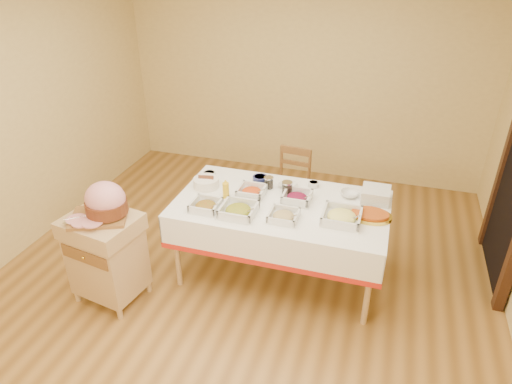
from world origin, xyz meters
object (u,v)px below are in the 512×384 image
butcher_cart (106,253)px  brass_platter (370,215)px  preserve_jar_left (269,183)px  ham_on_board (105,203)px  plate_stack (376,195)px  preserve_jar_right (287,189)px  bread_basket (206,182)px  dining_table (281,219)px  dining_chair (291,186)px  mustard_bottle (226,190)px

butcher_cart → brass_platter: 2.20m
butcher_cart → preserve_jar_left: bearing=40.5°
ham_on_board → preserve_jar_left: (1.08, 0.93, -0.12)m
ham_on_board → plate_stack: bearing=25.7°
preserve_jar_right → bread_basket: bearing=-173.4°
preserve_jar_left → plate_stack: 0.95m
preserve_jar_right → butcher_cart: bearing=-145.6°
preserve_jar_right → plate_stack: preserve_jar_right is taller
dining_table → plate_stack: plate_stack is taller
ham_on_board → brass_platter: ham_on_board is taller
dining_chair → ham_on_board: 2.05m
preserve_jar_right → mustard_bottle: bearing=-155.8°
preserve_jar_right → bread_basket: (-0.74, -0.09, -0.01)m
mustard_bottle → plate_stack: 1.30m
mustard_bottle → plate_stack: size_ratio=0.76×
butcher_cart → preserve_jar_right: size_ratio=6.71×
preserve_jar_right → plate_stack: 0.77m
dining_table → ham_on_board: bearing=-151.1°
butcher_cart → mustard_bottle: mustard_bottle is taller
bread_basket → brass_platter: 1.48m
ham_on_board → preserve_jar_right: bearing=34.3°
bread_basket → preserve_jar_right: bearing=6.6°
butcher_cart → plate_stack: plate_stack is taller
butcher_cart → preserve_jar_right: 1.63m
dining_table → preserve_jar_right: size_ratio=15.26×
preserve_jar_left → mustard_bottle: size_ratio=0.61×
ham_on_board → plate_stack: (2.03, 0.98, -0.11)m
dining_chair → preserve_jar_left: size_ratio=7.63×
preserve_jar_left → plate_stack: bearing=3.0°
dining_chair → bread_basket: (-0.61, -0.85, 0.38)m
dining_chair → bread_basket: bearing=-125.6°
butcher_cart → preserve_jar_right: bearing=34.4°
ham_on_board → brass_platter: bearing=18.8°
dining_chair → ham_on_board: ham_on_board is taller
dining_chair → brass_platter: 1.33m
dining_table → ham_on_board: size_ratio=3.96×
dining_chair → plate_stack: plate_stack is taller
dining_chair → plate_stack: bearing=-36.0°
bread_basket → dining_chair: bearing=54.4°
dining_chair → brass_platter: size_ratio=2.35×
plate_stack → brass_platter: (-0.02, -0.29, -0.04)m
butcher_cart → brass_platter: brass_platter is taller
preserve_jar_right → brass_platter: bearing=-13.8°
butcher_cart → bread_basket: 1.06m
preserve_jar_left → brass_platter: size_ratio=0.31×
dining_table → brass_platter: brass_platter is taller
plate_stack → mustard_bottle: bearing=-165.1°
ham_on_board → dining_chair: bearing=55.0°
preserve_jar_left → preserve_jar_right: size_ratio=0.91×
preserve_jar_left → dining_table: bearing=-52.4°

